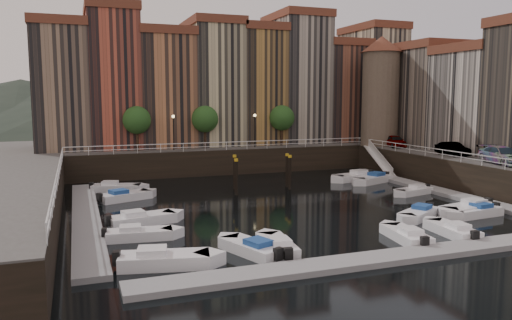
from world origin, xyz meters
name	(u,v)px	position (x,y,z in m)	size (l,w,h in m)	color
ground	(278,202)	(0.00, 0.00, 0.00)	(200.00, 200.00, 0.00)	black
quay_far	(206,154)	(0.00, 26.00, 1.50)	(80.00, 20.00, 3.00)	black
dock_left	(86,217)	(-16.20, -1.00, 0.17)	(2.00, 28.00, 0.35)	gray
dock_right	(435,190)	(16.20, -1.00, 0.17)	(2.00, 28.00, 0.35)	gray
dock_near	(393,257)	(0.00, -17.00, 0.17)	(30.00, 2.00, 0.35)	gray
mountains	(140,101)	(1.72, 110.00, 7.92)	(145.00, 100.00, 18.00)	#2D382D
far_terrace	(234,84)	(3.31, 23.50, 10.95)	(48.70, 10.30, 17.50)	#896E57
right_terrace	(485,94)	(26.50, 3.80, 9.56)	(9.30, 24.30, 14.00)	#7D6E5E
corner_tower	(380,89)	(20.00, 14.50, 10.19)	(5.20, 5.20, 13.80)	#6B5B4C
promenade_trees	(210,119)	(-1.33, 18.20, 6.58)	(21.20, 3.20, 5.20)	black
street_lamps	(215,125)	(-1.00, 17.20, 5.90)	(10.36, 0.36, 4.18)	black
railings	(259,153)	(0.00, 4.88, 3.79)	(36.08, 34.04, 0.52)	white
gangway	(379,159)	(17.10, 10.00, 1.92)	(2.78, 8.32, 3.73)	white
mooring_pilings	(262,174)	(0.65, 5.68, 1.65)	(6.58, 3.44, 3.78)	black
boat_left_0	(162,260)	(-12.53, -13.69, 0.40)	(5.31, 2.90, 1.19)	white
boat_left_1	(138,234)	(-13.14, -7.80, 0.35)	(4.57, 2.12, 1.03)	white
boat_left_2	(141,219)	(-12.49, -3.97, 0.39)	(5.15, 2.72, 1.15)	white
boat_left_3	(124,196)	(-12.82, 5.21, 0.38)	(4.95, 3.28, 1.12)	white
boat_left_4	(115,188)	(-13.22, 9.87, 0.38)	(5.01, 3.00, 1.12)	white
boat_right_0	(476,212)	(12.45, -10.30, 0.36)	(4.73, 2.09, 1.07)	white
boat_right_1	(470,209)	(12.53, -9.48, 0.41)	(5.42, 2.92, 1.21)	white
boat_right_2	(414,191)	(13.49, -1.32, 0.32)	(4.30, 2.40, 0.96)	white
boat_right_3	(373,179)	(13.49, 5.61, 0.40)	(5.22, 3.49, 1.18)	white
boat_right_4	(355,177)	(12.43, 7.59, 0.40)	(5.37, 2.87, 1.20)	white
boat_near_0	(253,248)	(-7.13, -13.29, 0.36)	(3.15, 4.79, 1.08)	white
boat_near_1	(278,246)	(-5.56, -13.32, 0.35)	(2.06, 4.58, 1.03)	white
boat_near_2	(407,236)	(3.14, -14.07, 0.35)	(2.17, 4.60, 1.03)	white
boat_near_3	(453,230)	(6.85, -14.07, 0.35)	(1.94, 4.56, 1.03)	white
car_a	(395,142)	(20.24, 11.42, 3.75)	(1.76, 4.38, 1.49)	gray
car_b	(453,150)	(20.46, 1.65, 3.71)	(1.51, 4.32, 1.42)	gray
car_c	(503,156)	(20.13, -5.19, 3.80)	(2.25, 5.52, 1.60)	gray
boat_extra_44	(419,213)	(7.90, -9.24, 0.35)	(4.47, 3.48, 1.03)	white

